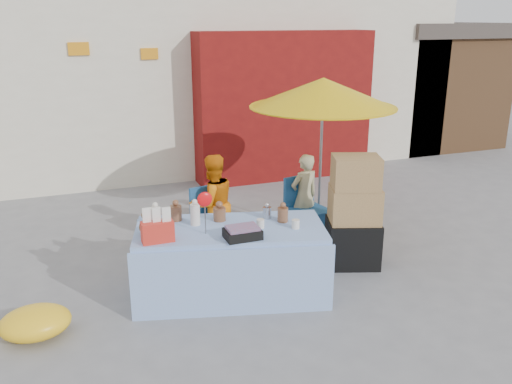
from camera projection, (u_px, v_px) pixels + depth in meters
name	position (u px, v px, depth m)	size (l,w,h in m)	color
ground	(250.00, 304.00, 5.59)	(80.00, 80.00, 0.00)	slate
backdrop	(151.00, 3.00, 11.50)	(14.00, 8.00, 7.80)	silver
market_table	(230.00, 260.00, 5.68)	(2.16, 1.40, 1.20)	#89B2DC
chair_left	(216.00, 236.00, 6.67)	(0.57, 0.56, 0.85)	#1E518A
chair_right	(308.00, 223.00, 7.09)	(0.57, 0.56, 0.85)	#1E518A
vendor_orange	(213.00, 204.00, 6.67)	(0.61, 0.47, 1.25)	orange
vendor_beige	(304.00, 197.00, 7.11)	(0.42, 0.27, 1.15)	#BCB385
umbrella	(323.00, 93.00, 6.94)	(1.90, 1.90, 2.09)	gray
box_stack	(354.00, 216.00, 6.31)	(0.73, 0.66, 1.33)	black
tarp_bundle	(35.00, 323.00, 4.98)	(0.64, 0.52, 0.29)	yellow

